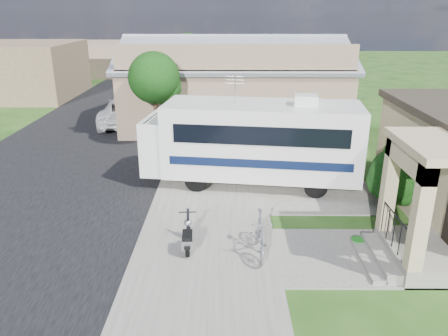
{
  "coord_description": "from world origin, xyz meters",
  "views": [
    {
      "loc": [
        -0.4,
        -11.41,
        6.41
      ],
      "look_at": [
        -0.5,
        2.5,
        1.3
      ],
      "focal_mm": 35.0,
      "sensor_mm": 36.0,
      "label": 1
    }
  ],
  "objects_px": {
    "scooter": "(188,237)",
    "van": "(144,89)",
    "pickup_truck": "(127,110)",
    "garden_hose": "(358,242)",
    "bicycle": "(260,236)",
    "motorhome": "(254,140)",
    "shrub": "(399,172)"
  },
  "relations": [
    {
      "from": "motorhome",
      "to": "scooter",
      "type": "distance_m",
      "value": 5.62
    },
    {
      "from": "bicycle",
      "to": "scooter",
      "type": "bearing_deg",
      "value": 174.1
    },
    {
      "from": "scooter",
      "to": "van",
      "type": "relative_size",
      "value": 0.25
    },
    {
      "from": "pickup_truck",
      "to": "van",
      "type": "relative_size",
      "value": 1.0
    },
    {
      "from": "shrub",
      "to": "scooter",
      "type": "distance_m",
      "value": 7.43
    },
    {
      "from": "motorhome",
      "to": "bicycle",
      "type": "xyz_separation_m",
      "value": [
        -0.08,
        -5.24,
        -1.18
      ]
    },
    {
      "from": "van",
      "to": "garden_hose",
      "type": "height_order",
      "value": "van"
    },
    {
      "from": "scooter",
      "to": "van",
      "type": "distance_m",
      "value": 21.81
    },
    {
      "from": "garden_hose",
      "to": "bicycle",
      "type": "bearing_deg",
      "value": -169.3
    },
    {
      "from": "van",
      "to": "garden_hose",
      "type": "distance_m",
      "value": 23.11
    },
    {
      "from": "bicycle",
      "to": "garden_hose",
      "type": "distance_m",
      "value": 2.94
    },
    {
      "from": "pickup_truck",
      "to": "garden_hose",
      "type": "relative_size",
      "value": 15.47
    },
    {
      "from": "shrub",
      "to": "garden_hose",
      "type": "bearing_deg",
      "value": -127.89
    },
    {
      "from": "bicycle",
      "to": "garden_hose",
      "type": "xyz_separation_m",
      "value": [
        2.85,
        0.54,
        -0.5
      ]
    },
    {
      "from": "shrub",
      "to": "bicycle",
      "type": "bearing_deg",
      "value": -147.56
    },
    {
      "from": "pickup_truck",
      "to": "scooter",
      "type": "bearing_deg",
      "value": 104.04
    },
    {
      "from": "motorhome",
      "to": "shrub",
      "type": "height_order",
      "value": "motorhome"
    },
    {
      "from": "pickup_truck",
      "to": "garden_hose",
      "type": "height_order",
      "value": "pickup_truck"
    },
    {
      "from": "motorhome",
      "to": "pickup_truck",
      "type": "height_order",
      "value": "motorhome"
    },
    {
      "from": "scooter",
      "to": "bicycle",
      "type": "bearing_deg",
      "value": -9.16
    },
    {
      "from": "shrub",
      "to": "pickup_truck",
      "type": "distance_m",
      "value": 16.28
    },
    {
      "from": "bicycle",
      "to": "van",
      "type": "relative_size",
      "value": 0.34
    },
    {
      "from": "bicycle",
      "to": "shrub",
      "type": "bearing_deg",
      "value": 32.28
    },
    {
      "from": "shrub",
      "to": "bicycle",
      "type": "relative_size",
      "value": 1.3
    },
    {
      "from": "garden_hose",
      "to": "motorhome",
      "type": "bearing_deg",
      "value": 120.43
    },
    {
      "from": "pickup_truck",
      "to": "garden_hose",
      "type": "distance_m",
      "value": 16.96
    },
    {
      "from": "van",
      "to": "garden_hose",
      "type": "xyz_separation_m",
      "value": [
        9.87,
        -20.89,
        -0.75
      ]
    },
    {
      "from": "bicycle",
      "to": "pickup_truck",
      "type": "xyz_separation_m",
      "value": [
        -6.76,
        14.5,
        0.21
      ]
    },
    {
      "from": "motorhome",
      "to": "van",
      "type": "xyz_separation_m",
      "value": [
        -7.11,
        16.18,
        -0.93
      ]
    },
    {
      "from": "scooter",
      "to": "bicycle",
      "type": "distance_m",
      "value": 2.02
    },
    {
      "from": "shrub",
      "to": "garden_hose",
      "type": "distance_m",
      "value": 3.41
    },
    {
      "from": "motorhome",
      "to": "garden_hose",
      "type": "relative_size",
      "value": 22.28
    }
  ]
}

